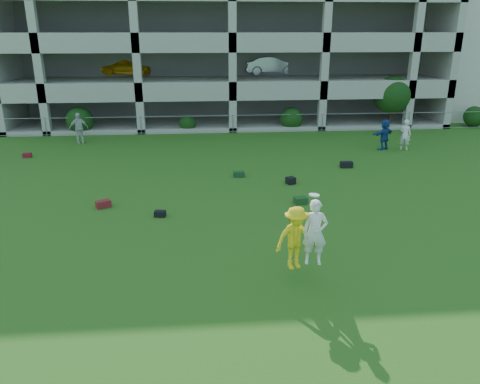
{
  "coord_description": "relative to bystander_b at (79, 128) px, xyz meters",
  "views": [
    {
      "loc": [
        -2.19,
        -11.52,
        6.47
      ],
      "look_at": [
        -0.93,
        3.0,
        1.4
      ],
      "focal_mm": 35.0,
      "sensor_mm": 36.0,
      "label": 1
    }
  ],
  "objects": [
    {
      "name": "bag_green_g",
      "position": [
        8.95,
        -7.6,
        -0.79
      ],
      "size": [
        0.51,
        0.32,
        0.25
      ],
      "primitive_type": "cube",
      "rotation": [
        0.0,
        0.0,
        0.03
      ],
      "color": "#12321E",
      "rests_on": "ground"
    },
    {
      "name": "bystander_b",
      "position": [
        0.0,
        0.0,
        0.0
      ],
      "size": [
        1.16,
        0.78,
        1.83
      ],
      "primitive_type": "imported",
      "rotation": [
        0.0,
        0.0,
        0.34
      ],
      "color": "silver",
      "rests_on": "ground"
    },
    {
      "name": "bystander_d",
      "position": [
        17.6,
        -3.08,
        -0.06
      ],
      "size": [
        1.63,
        1.24,
        1.72
      ],
      "primitive_type": "imported",
      "rotation": [
        0.0,
        0.0,
        3.67
      ],
      "color": "navy",
      "rests_on": "ground"
    },
    {
      "name": "shrub_row",
      "position": [
        13.98,
        2.93,
        0.59
      ],
      "size": [
        34.38,
        2.52,
        3.5
      ],
      "color": "#163D11",
      "rests_on": "ground"
    },
    {
      "name": "bag_green_c",
      "position": [
        11.07,
        -11.34,
        -0.79
      ],
      "size": [
        0.55,
        0.43,
        0.26
      ],
      "primitive_type": "cube",
      "rotation": [
        0.0,
        0.0,
        0.16
      ],
      "color": "#153917",
      "rests_on": "ground"
    },
    {
      "name": "parking_garage",
      "position": [
        9.38,
        10.93,
        5.1
      ],
      "size": [
        30.0,
        14.0,
        12.0
      ],
      "color": "#9E998C",
      "rests_on": "ground"
    },
    {
      "name": "ground",
      "position": [
        9.39,
        -16.77,
        -0.92
      ],
      "size": [
        100.0,
        100.0,
        0.0
      ],
      "primitive_type": "plane",
      "color": "#235114",
      "rests_on": "ground"
    },
    {
      "name": "crate_d",
      "position": [
        11.15,
        -8.84,
        -0.77
      ],
      "size": [
        0.46,
        0.46,
        0.3
      ],
      "primitive_type": "cube",
      "rotation": [
        0.0,
        0.0,
        0.4
      ],
      "color": "black",
      "rests_on": "ground"
    },
    {
      "name": "bag_black_b",
      "position": [
        5.66,
        -12.23,
        -0.81
      ],
      "size": [
        0.44,
        0.31,
        0.22
      ],
      "primitive_type": "cube",
      "rotation": [
        0.0,
        0.0,
        -0.16
      ],
      "color": "black",
      "rests_on": "ground"
    },
    {
      "name": "bag_black_e",
      "position": [
        14.39,
        -6.52,
        -0.77
      ],
      "size": [
        0.61,
        0.31,
        0.3
      ],
      "primitive_type": "cube",
      "rotation": [
        0.0,
        0.0,
        -0.02
      ],
      "color": "black",
      "rests_on": "ground"
    },
    {
      "name": "bystander_e",
      "position": [
        18.74,
        -3.24,
        -0.05
      ],
      "size": [
        0.76,
        0.68,
        1.74
      ],
      "primitive_type": "imported",
      "rotation": [
        0.0,
        0.0,
        2.62
      ],
      "color": "white",
      "rests_on": "ground"
    },
    {
      "name": "fence",
      "position": [
        9.39,
        2.23,
        -0.31
      ],
      "size": [
        36.06,
        0.06,
        1.2
      ],
      "color": "gray",
      "rests_on": "ground"
    },
    {
      "name": "bag_red_a",
      "position": [
        3.43,
        -11.1,
        -0.78
      ],
      "size": [
        0.63,
        0.52,
        0.28
      ],
      "primitive_type": "cube",
      "rotation": [
        0.0,
        0.0,
        0.47
      ],
      "color": "maroon",
      "rests_on": "ground"
    },
    {
      "name": "bag_red_f",
      "position": [
        -2.05,
        -3.15,
        -0.8
      ],
      "size": [
        0.49,
        0.34,
        0.24
      ],
      "primitive_type": "cube",
      "rotation": [
        0.0,
        0.0,
        0.15
      ],
      "color": "#51150D",
      "rests_on": "ground"
    },
    {
      "name": "frisbee_contest",
      "position": [
        9.81,
        -17.1,
        0.34
      ],
      "size": [
        1.49,
        0.92,
        2.21
      ],
      "color": "yellow",
      "rests_on": "ground"
    }
  ]
}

